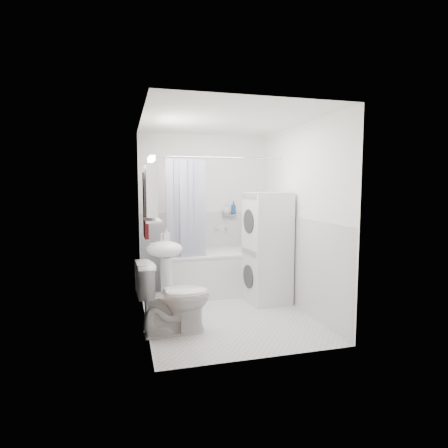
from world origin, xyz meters
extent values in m
plane|color=silver|center=(0.00, 0.00, 0.00)|extent=(2.60, 2.60, 0.00)
plane|color=white|center=(0.00, 1.30, 1.20)|extent=(2.00, 0.00, 2.00)
plane|color=white|center=(0.00, -1.30, 1.20)|extent=(2.00, 0.00, 2.00)
plane|color=white|center=(-1.00, 0.00, 1.20)|extent=(0.00, 2.60, 2.60)
plane|color=white|center=(1.00, 0.00, 1.20)|extent=(0.00, 2.60, 2.60)
plane|color=white|center=(0.00, 0.00, 2.40)|extent=(2.60, 2.60, 0.00)
plane|color=white|center=(0.00, 1.29, 0.60)|extent=(1.98, 0.00, 1.98)
plane|color=white|center=(-0.99, 0.00, 0.60)|extent=(0.00, 2.58, 2.58)
plane|color=white|center=(0.99, 0.00, 0.60)|extent=(0.00, 2.58, 2.58)
plane|color=brown|center=(-0.98, -0.88, 1.00)|extent=(0.00, 2.00, 2.00)
cylinder|color=silver|center=(-0.95, -0.55, 1.00)|extent=(0.04, 0.04, 0.04)
cube|color=white|center=(0.15, 0.92, 0.30)|extent=(1.65, 0.77, 0.60)
cube|color=white|center=(0.15, 0.92, 0.62)|extent=(1.67, 0.79, 0.03)
cube|color=silver|center=(0.15, 0.92, 0.50)|extent=(1.47, 0.59, 0.20)
cylinder|color=silver|center=(0.35, 1.25, 0.95)|extent=(0.04, 0.12, 0.04)
cylinder|color=silver|center=(0.15, 0.59, 2.00)|extent=(1.85, 0.02, 0.02)
cube|color=#151E4B|center=(-0.62, 0.59, 1.25)|extent=(0.10, 0.02, 1.45)
cube|color=#151E4B|center=(-0.53, 0.59, 1.25)|extent=(0.10, 0.02, 1.45)
cube|color=#151E4B|center=(-0.44, 0.59, 1.25)|extent=(0.10, 0.02, 1.45)
cube|color=#151E4B|center=(-0.35, 0.59, 1.25)|extent=(0.10, 0.02, 1.45)
cube|color=#151E4B|center=(-0.26, 0.59, 1.25)|extent=(0.10, 0.02, 1.45)
cube|color=#151E4B|center=(-0.17, 0.59, 1.25)|extent=(0.10, 0.02, 1.45)
ellipsoid|color=white|center=(-0.76, 0.04, 0.85)|extent=(0.44, 0.37, 0.20)
cylinder|color=white|center=(-0.74, 0.04, 0.38)|extent=(0.14, 0.14, 0.75)
cylinder|color=silver|center=(-0.78, 0.18, 0.97)|extent=(0.03, 0.03, 0.14)
cylinder|color=silver|center=(-0.78, 0.14, 1.03)|extent=(0.02, 0.10, 0.02)
cube|color=white|center=(-0.91, 0.10, 1.55)|extent=(0.12, 0.50, 0.60)
cube|color=white|center=(-0.84, 0.10, 1.55)|extent=(0.01, 0.47, 0.57)
cube|color=#FFEABF|center=(-0.89, 0.10, 1.93)|extent=(0.06, 0.45, 0.06)
cube|color=silver|center=(-0.89, 0.10, 1.20)|extent=(0.18, 0.54, 0.02)
cube|color=silver|center=(0.40, 1.24, 1.15)|extent=(0.22, 0.06, 0.02)
cube|color=#601A0E|center=(-0.94, 0.60, 1.36)|extent=(0.05, 0.37, 0.87)
cube|color=#601A0E|center=(-0.91, 0.60, 1.76)|extent=(0.03, 0.33, 0.08)
cylinder|color=silver|center=(-0.95, 0.60, 1.80)|extent=(0.02, 0.04, 0.02)
cube|color=white|center=(0.68, 0.30, 0.38)|extent=(0.58, 0.58, 0.76)
cylinder|color=#2D2D33|center=(0.41, 0.30, 0.37)|extent=(0.05, 0.32, 0.32)
cube|color=gray|center=(0.41, 0.30, 0.72)|extent=(0.05, 0.48, 0.08)
cube|color=white|center=(0.68, 0.30, 1.14)|extent=(0.58, 0.58, 0.76)
cylinder|color=#2D2D33|center=(0.41, 0.30, 1.14)|extent=(0.05, 0.32, 0.32)
cube|color=gray|center=(0.41, 0.30, 1.48)|extent=(0.05, 0.48, 0.08)
imported|color=white|center=(-0.72, -0.46, 0.40)|extent=(0.83, 0.49, 0.79)
imported|color=gray|center=(-0.71, 0.25, 0.95)|extent=(0.08, 0.17, 0.08)
imported|color=gray|center=(-0.89, -0.05, 1.25)|extent=(0.07, 0.18, 0.07)
imported|color=gray|center=(-0.89, 0.22, 1.26)|extent=(0.10, 0.09, 0.10)
imported|color=gray|center=(0.35, 1.24, 1.23)|extent=(0.13, 0.17, 0.13)
imported|color=#224C88|center=(0.47, 1.24, 1.20)|extent=(0.08, 0.21, 0.08)
camera|label=1|loc=(-1.23, -4.46, 1.62)|focal=30.00mm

